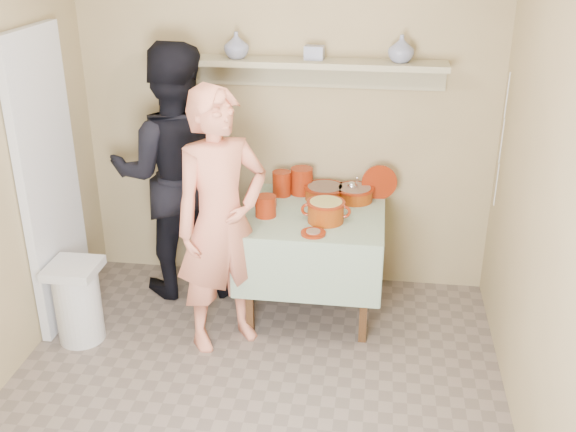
% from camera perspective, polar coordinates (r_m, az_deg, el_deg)
% --- Properties ---
extents(ground, '(3.50, 3.50, 0.00)m').
position_cam_1_polar(ground, '(3.96, -3.82, -17.04)').
color(ground, '#6F6057').
rests_on(ground, ground).
extents(tile_panel, '(0.06, 0.70, 2.00)m').
position_cam_1_polar(tile_panel, '(4.69, -19.53, 2.63)').
color(tile_panel, silver).
rests_on(tile_panel, ground).
extents(plate_stack_a, '(0.13, 0.13, 0.18)m').
position_cam_1_polar(plate_stack_a, '(4.83, -0.54, 2.77)').
color(plate_stack_a, maroon).
rests_on(plate_stack_a, serving_table).
extents(plate_stack_b, '(0.16, 0.16, 0.19)m').
position_cam_1_polar(plate_stack_b, '(4.86, 1.17, 2.98)').
color(plate_stack_b, maroon).
rests_on(plate_stack_b, serving_table).
extents(bowl_stack, '(0.14, 0.14, 0.14)m').
position_cam_1_polar(bowl_stack, '(4.50, -1.90, 0.85)').
color(bowl_stack, maroon).
rests_on(bowl_stack, serving_table).
extents(empty_bowl, '(0.15, 0.15, 0.05)m').
position_cam_1_polar(empty_bowl, '(4.67, -1.89, 1.12)').
color(empty_bowl, maroon).
rests_on(empty_bowl, serving_table).
extents(propped_lid, '(0.25, 0.06, 0.25)m').
position_cam_1_polar(propped_lid, '(4.81, 7.73, 2.84)').
color(propped_lid, maroon).
rests_on(propped_lid, serving_table).
extents(vase_right, '(0.18, 0.18, 0.18)m').
position_cam_1_polar(vase_right, '(4.61, 9.57, 13.80)').
color(vase_right, navy).
rests_on(vase_right, wall_shelf).
extents(vase_left, '(0.20, 0.20, 0.18)m').
position_cam_1_polar(vase_left, '(4.70, -4.39, 14.22)').
color(vase_left, navy).
rests_on(vase_left, wall_shelf).
extents(ceramic_box, '(0.14, 0.10, 0.09)m').
position_cam_1_polar(ceramic_box, '(4.66, 2.24, 13.65)').
color(ceramic_box, navy).
rests_on(ceramic_box, wall_shelf).
extents(person_cook, '(0.75, 0.71, 1.72)m').
position_cam_1_polar(person_cook, '(4.21, -5.64, -0.50)').
color(person_cook, '#DE7D60').
rests_on(person_cook, ground).
extents(person_helper, '(1.04, 0.90, 1.86)m').
position_cam_1_polar(person_helper, '(4.88, -9.60, 3.63)').
color(person_helper, black).
rests_on(person_helper, ground).
extents(room_shell, '(3.04, 3.54, 2.62)m').
position_cam_1_polar(room_shell, '(3.15, -4.61, 5.67)').
color(room_shell, tan).
rests_on(room_shell, ground).
extents(serving_table, '(0.97, 0.97, 0.76)m').
position_cam_1_polar(serving_table, '(4.65, 2.12, -0.92)').
color(serving_table, '#4C2D16').
rests_on(serving_table, ground).
extents(cazuela_meat_a, '(0.30, 0.30, 0.10)m').
position_cam_1_polar(cazuela_meat_a, '(4.78, 3.15, 2.11)').
color(cazuela_meat_a, maroon).
rests_on(cazuela_meat_a, serving_table).
extents(cazuela_meat_b, '(0.28, 0.28, 0.10)m').
position_cam_1_polar(cazuela_meat_b, '(4.78, 5.64, 1.99)').
color(cazuela_meat_b, maroon).
rests_on(cazuela_meat_b, serving_table).
extents(ladle, '(0.08, 0.26, 0.19)m').
position_cam_1_polar(ladle, '(4.75, 5.46, 2.55)').
color(ladle, silver).
rests_on(ladle, cazuela_meat_b).
extents(cazuela_rice, '(0.33, 0.25, 0.14)m').
position_cam_1_polar(cazuela_rice, '(4.41, 3.22, 0.55)').
color(cazuela_rice, maroon).
rests_on(cazuela_rice, serving_table).
extents(front_plate, '(0.16, 0.16, 0.03)m').
position_cam_1_polar(front_plate, '(4.26, 2.15, -1.43)').
color(front_plate, maroon).
rests_on(front_plate, serving_table).
extents(wall_shelf, '(1.80, 0.25, 0.21)m').
position_cam_1_polar(wall_shelf, '(4.69, 2.18, 12.57)').
color(wall_shelf, tan).
rests_on(wall_shelf, room_shell).
extents(trash_bin, '(0.32, 0.32, 0.56)m').
position_cam_1_polar(trash_bin, '(4.67, -17.36, -6.93)').
color(trash_bin, silver).
rests_on(trash_bin, ground).
extents(electrical_cord, '(0.01, 0.05, 0.90)m').
position_cam_1_polar(electrical_cord, '(4.67, 17.64, 6.06)').
color(electrical_cord, silver).
rests_on(electrical_cord, wall_shelf).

